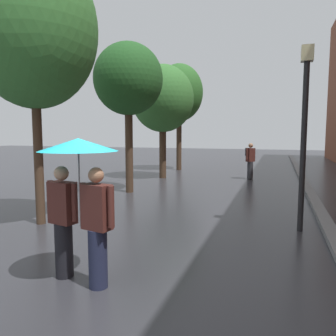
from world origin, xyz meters
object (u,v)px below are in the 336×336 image
(couple_under_umbrella, at_px, (79,188))
(street_lamp_post, at_px, (304,124))
(street_tree_2, at_px, (163,99))
(street_tree_1, at_px, (128,80))
(pedestrian_walking_midground, at_px, (250,160))
(street_tree_0, at_px, (33,29))
(street_tree_3, at_px, (179,93))

(couple_under_umbrella, xyz_separation_m, street_lamp_post, (3.14, 3.63, 0.95))
(street_tree_2, xyz_separation_m, street_lamp_post, (5.64, -7.08, -1.36))
(street_tree_1, relative_size, pedestrian_walking_midground, 3.17)
(street_tree_0, distance_m, street_tree_3, 11.89)
(street_tree_2, height_order, street_lamp_post, street_tree_2)
(street_tree_0, distance_m, street_tree_1, 4.47)
(street_tree_3, bearing_deg, street_tree_1, -87.31)
(street_tree_0, distance_m, street_tree_2, 8.40)
(couple_under_umbrella, bearing_deg, street_tree_3, 100.90)
(couple_under_umbrella, distance_m, pedestrian_walking_midground, 11.69)
(street_lamp_post, bearing_deg, street_tree_2, 128.52)
(street_tree_0, height_order, street_tree_1, street_tree_0)
(street_tree_3, height_order, street_lamp_post, street_tree_3)
(street_tree_2, bearing_deg, street_tree_3, 93.97)
(couple_under_umbrella, height_order, pedestrian_walking_midground, couple_under_umbrella)
(street_tree_1, height_order, pedestrian_walking_midground, street_tree_1)
(street_lamp_post, bearing_deg, street_tree_1, 150.31)
(street_tree_0, bearing_deg, street_tree_3, 90.60)
(street_tree_2, xyz_separation_m, pedestrian_walking_midground, (3.94, 0.88, -2.79))
(street_tree_3, bearing_deg, couple_under_umbrella, -79.10)
(street_tree_3, distance_m, couple_under_umbrella, 14.80)
(street_tree_1, distance_m, street_tree_3, 7.47)
(street_tree_1, xyz_separation_m, street_tree_2, (-0.11, 3.93, -0.28))
(street_tree_0, height_order, street_lamp_post, street_tree_0)
(street_tree_3, bearing_deg, street_tree_0, -89.40)
(street_tree_1, relative_size, street_tree_2, 1.00)
(pedestrian_walking_midground, bearing_deg, street_tree_0, -113.69)
(street_tree_1, bearing_deg, couple_under_umbrella, -70.58)
(street_tree_3, height_order, pedestrian_walking_midground, street_tree_3)
(street_tree_1, bearing_deg, street_tree_2, 91.55)
(street_tree_0, relative_size, pedestrian_walking_midground, 3.75)
(pedestrian_walking_midground, bearing_deg, street_tree_2, -167.37)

